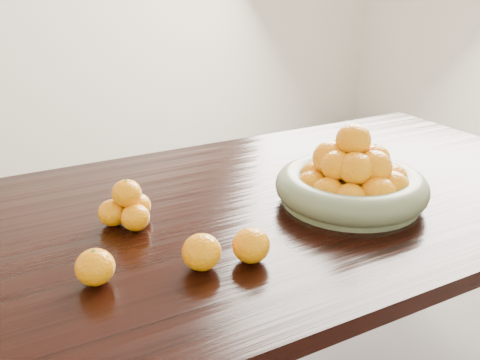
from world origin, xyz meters
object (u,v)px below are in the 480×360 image
orange_pyramid (128,207)px  loose_orange_0 (95,267)px  dining_table (250,235)px  fruit_bowl (352,181)px

orange_pyramid → loose_orange_0: 0.25m
orange_pyramid → loose_orange_0: (-0.13, -0.21, -0.01)m
orange_pyramid → dining_table: bearing=-6.9°
fruit_bowl → loose_orange_0: fruit_bowl is taller
dining_table → fruit_bowl: 0.30m
fruit_bowl → loose_orange_0: 0.67m
dining_table → fruit_bowl: size_ratio=5.22×
orange_pyramid → loose_orange_0: size_ratio=1.71×
fruit_bowl → orange_pyramid: bearing=164.1°
fruit_bowl → orange_pyramid: fruit_bowl is taller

